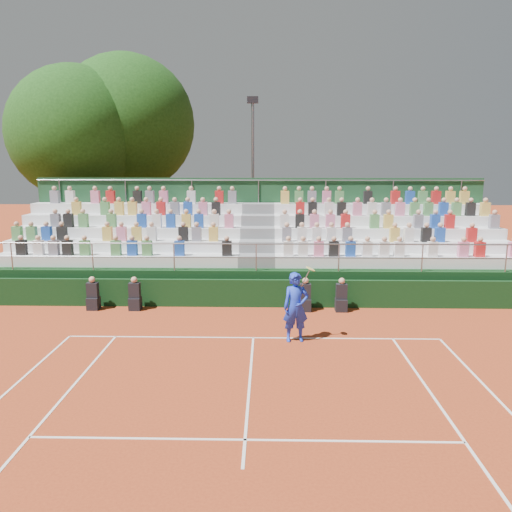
{
  "coord_description": "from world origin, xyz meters",
  "views": [
    {
      "loc": [
        0.4,
        -14.03,
        5.17
      ],
      "look_at": [
        0.0,
        3.5,
        1.8
      ],
      "focal_mm": 35.0,
      "sensor_mm": 36.0,
      "label": 1
    }
  ],
  "objects_px": {
    "tennis_player": "(296,307)",
    "floodlight_mast": "(253,165)",
    "tree_east": "(127,124)",
    "tree_west": "(76,134)"
  },
  "relations": [
    {
      "from": "tree_east",
      "to": "floodlight_mast",
      "type": "bearing_deg",
      "value": -4.5
    },
    {
      "from": "tennis_player",
      "to": "tree_east",
      "type": "xyz_separation_m",
      "value": [
        -8.63,
        14.42,
        6.13
      ]
    },
    {
      "from": "tree_west",
      "to": "tree_east",
      "type": "xyz_separation_m",
      "value": [
        2.15,
        1.82,
        0.61
      ]
    },
    {
      "from": "tree_west",
      "to": "tree_east",
      "type": "distance_m",
      "value": 2.88
    },
    {
      "from": "tennis_player",
      "to": "floodlight_mast",
      "type": "xyz_separation_m",
      "value": [
        -1.64,
        13.87,
        3.92
      ]
    },
    {
      "from": "tree_east",
      "to": "floodlight_mast",
      "type": "height_order",
      "value": "tree_east"
    },
    {
      "from": "tree_west",
      "to": "floodlight_mast",
      "type": "relative_size",
      "value": 1.17
    },
    {
      "from": "tennis_player",
      "to": "tree_west",
      "type": "xyz_separation_m",
      "value": [
        -10.79,
        12.6,
        5.52
      ]
    },
    {
      "from": "tree_west",
      "to": "floodlight_mast",
      "type": "height_order",
      "value": "tree_west"
    },
    {
      "from": "tennis_player",
      "to": "floodlight_mast",
      "type": "bearing_deg",
      "value": 96.76
    }
  ]
}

